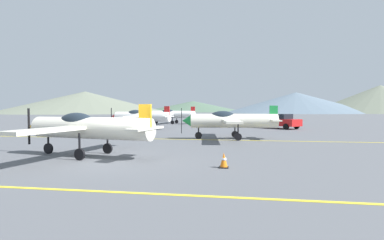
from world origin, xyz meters
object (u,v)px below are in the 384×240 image
(airplane_mid, at_px, (230,120))
(airplane_near, at_px, (86,127))
(airplane_back, at_px, (171,114))
(traffic_cone_side, at_px, (224,160))
(car_sedan, at_px, (280,121))
(airplane_far, at_px, (140,116))

(airplane_mid, bearing_deg, airplane_near, -126.08)
(airplane_back, height_order, traffic_cone_side, airplane_back)
(traffic_cone_side, bearing_deg, airplane_near, 165.02)
(airplane_near, height_order, airplane_mid, same)
(airplane_back, bearing_deg, car_sedan, -28.36)
(airplane_mid, relative_size, car_sedan, 1.90)
(airplane_near, xyz_separation_m, airplane_back, (-2.42, 28.66, 0.00))
(airplane_near, xyz_separation_m, car_sedan, (11.63, 21.08, -0.54))
(airplane_near, distance_m, airplane_back, 28.76)
(traffic_cone_side, bearing_deg, car_sedan, 77.55)
(airplane_near, xyz_separation_m, airplane_mid, (6.50, 8.91, 0.00))
(airplane_far, distance_m, airplane_back, 10.85)
(airplane_back, relative_size, car_sedan, 1.89)
(airplane_far, relative_size, car_sedan, 1.89)
(airplane_far, height_order, car_sedan, airplane_far)
(airplane_near, relative_size, airplane_mid, 1.00)
(airplane_mid, xyz_separation_m, car_sedan, (5.13, 12.16, -0.54))
(car_sedan, bearing_deg, airplane_near, -118.88)
(airplane_mid, xyz_separation_m, traffic_cone_side, (0.09, -10.68, -1.09))
(airplane_near, relative_size, car_sedan, 1.89)
(airplane_back, bearing_deg, traffic_cone_side, -73.51)
(airplane_mid, relative_size, airplane_far, 1.00)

